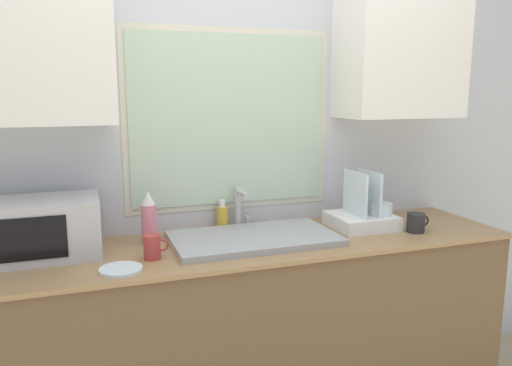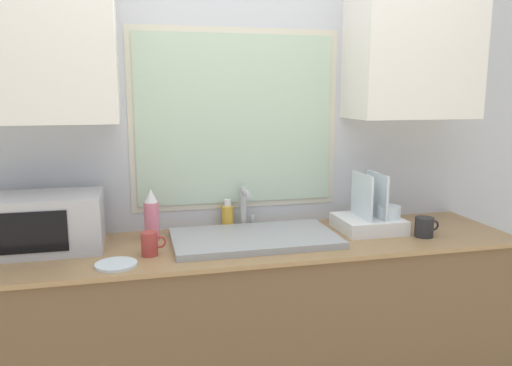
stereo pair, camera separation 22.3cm
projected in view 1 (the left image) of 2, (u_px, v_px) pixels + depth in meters
The scene contains 11 objects.
countertop at pixel (250, 335), 2.39m from camera, with size 2.52×0.63×0.93m.
wall_back at pixel (231, 129), 2.47m from camera, with size 6.00×0.38×2.60m.
sink_basin at pixel (254, 238), 2.31m from camera, with size 0.75×0.43×0.03m.
faucet at pixel (240, 205), 2.50m from camera, with size 0.08×0.16×0.21m.
microwave at pixel (35, 229), 2.07m from camera, with size 0.52×0.32×0.24m.
dish_rack at pixel (363, 216), 2.53m from camera, with size 0.30×0.28×0.29m.
spray_bottle at pixel (149, 218), 2.26m from camera, with size 0.07×0.07×0.24m.
soap_bottle at pixel (222, 217), 2.51m from camera, with size 0.06×0.06×0.15m.
mug_near_sink at pixel (153, 247), 2.06m from camera, with size 0.11×0.07×0.10m.
mug_by_rack at pixel (416, 223), 2.46m from camera, with size 0.12×0.09×0.09m.
small_plate at pixel (121, 269), 1.93m from camera, with size 0.17×0.17×0.01m.
Camera 1 is at (-0.71, -1.80, 1.62)m, focal length 35.00 mm.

